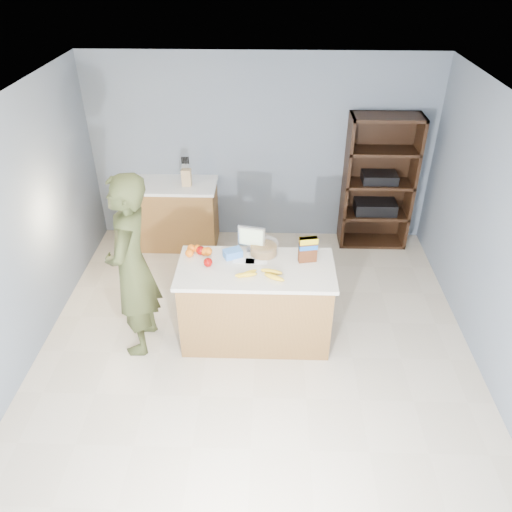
{
  "coord_description": "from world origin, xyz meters",
  "views": [
    {
      "loc": [
        0.13,
        -3.74,
        3.68
      ],
      "look_at": [
        0.0,
        0.35,
        1.0
      ],
      "focal_mm": 35.0,
      "sensor_mm": 36.0,
      "label": 1
    }
  ],
  "objects_px": {
    "counter_peninsula": "(256,306)",
    "tv": "(252,238)",
    "person": "(132,267)",
    "cereal_box": "(308,248)",
    "shelving_unit": "(377,184)"
  },
  "relations": [
    {
      "from": "counter_peninsula",
      "to": "shelving_unit",
      "type": "distance_m",
      "value": 2.61
    },
    {
      "from": "counter_peninsula",
      "to": "tv",
      "type": "relative_size",
      "value": 5.53
    },
    {
      "from": "tv",
      "to": "cereal_box",
      "type": "distance_m",
      "value": 0.59
    },
    {
      "from": "person",
      "to": "tv",
      "type": "height_order",
      "value": "person"
    },
    {
      "from": "shelving_unit",
      "to": "tv",
      "type": "bearing_deg",
      "value": -132.52
    },
    {
      "from": "counter_peninsula",
      "to": "tv",
      "type": "height_order",
      "value": "tv"
    },
    {
      "from": "person",
      "to": "cereal_box",
      "type": "xyz_separation_m",
      "value": [
        1.7,
        0.26,
        0.09
      ]
    },
    {
      "from": "counter_peninsula",
      "to": "cereal_box",
      "type": "bearing_deg",
      "value": 13.72
    },
    {
      "from": "shelving_unit",
      "to": "cereal_box",
      "type": "height_order",
      "value": "shelving_unit"
    },
    {
      "from": "shelving_unit",
      "to": "person",
      "type": "distance_m",
      "value": 3.5
    },
    {
      "from": "counter_peninsula",
      "to": "tv",
      "type": "xyz_separation_m",
      "value": [
        -0.05,
        0.3,
        0.64
      ]
    },
    {
      "from": "person",
      "to": "shelving_unit",
      "type": "bearing_deg",
      "value": 129.26
    },
    {
      "from": "counter_peninsula",
      "to": "shelving_unit",
      "type": "relative_size",
      "value": 0.87
    },
    {
      "from": "person",
      "to": "tv",
      "type": "bearing_deg",
      "value": 111.54
    },
    {
      "from": "shelving_unit",
      "to": "person",
      "type": "height_order",
      "value": "person"
    }
  ]
}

